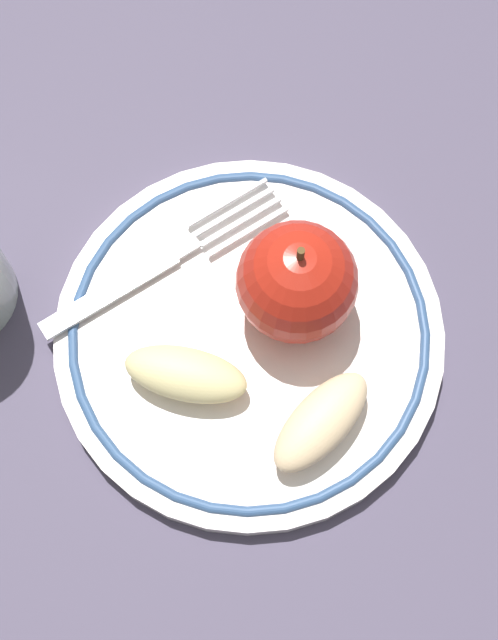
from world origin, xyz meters
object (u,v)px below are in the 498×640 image
at_px(apple_red_whole, 297,282).
at_px(fork, 156,265).
at_px(plate, 249,336).
at_px(apple_slice_front, 186,374).
at_px(apple_slice_back, 321,422).

distance_m(apple_red_whole, fork, 0.09).
relative_size(plate, fork, 1.56).
bearing_deg(apple_slice_front, plate, -127.68).
xyz_separation_m(apple_slice_front, apple_slice_back, (0.00, -0.08, 0.00)).
xyz_separation_m(apple_slice_back, fork, (0.05, 0.13, -0.01)).
height_order(apple_slice_back, fork, apple_slice_back).
bearing_deg(apple_red_whole, apple_slice_front, 149.87).
distance_m(plate, apple_red_whole, 0.05).
distance_m(apple_slice_back, fork, 0.14).
distance_m(plate, fork, 0.07).
height_order(plate, fork, fork).
bearing_deg(apple_red_whole, apple_slice_back, -146.79).
bearing_deg(fork, apple_slice_back, -79.01).
relative_size(apple_red_whole, apple_slice_front, 1.10).
height_order(apple_red_whole, apple_slice_front, apple_red_whole).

